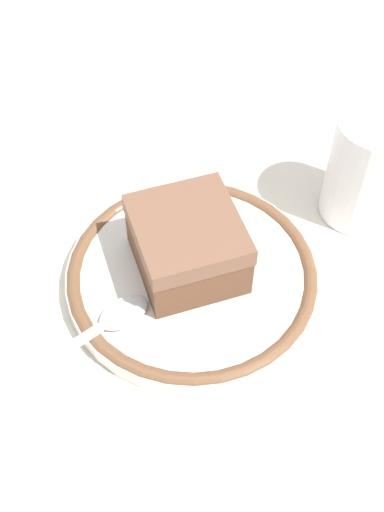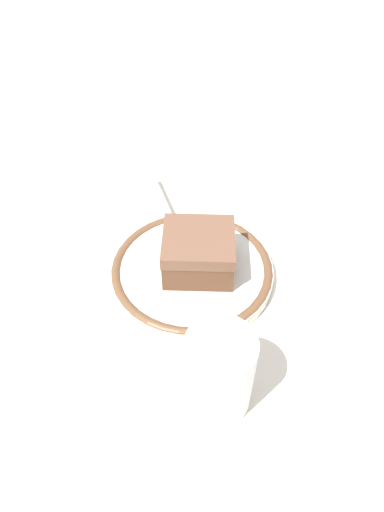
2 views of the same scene
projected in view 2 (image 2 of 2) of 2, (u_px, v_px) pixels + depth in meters
The scene contains 7 objects.
ground_plane at pixel (205, 259), 0.59m from camera, with size 2.40×2.40×0.00m, color #B7B2A8.
placemat at pixel (205, 259), 0.59m from camera, with size 0.56×0.42×0.00m, color beige.
plate at pixel (192, 270), 0.56m from camera, with size 0.19×0.19×0.02m.
cake_slice at pixel (198, 252), 0.54m from camera, with size 0.10×0.10×0.05m.
spoon at pixel (169, 215), 0.62m from camera, with size 0.14×0.03×0.01m.
cup at pixel (219, 376), 0.43m from camera, with size 0.06×0.06×0.09m.
napkin at pixel (89, 220), 0.64m from camera, with size 0.13×0.09×0.00m, color white.
Camera 2 is at (-0.39, 0.12, 0.43)m, focal length 33.16 mm.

